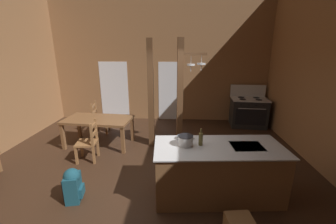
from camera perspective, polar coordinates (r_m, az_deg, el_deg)
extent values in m
cube|color=#382316|center=(4.53, -6.73, -18.00)|extent=(8.12, 8.53, 0.10)
cube|color=#93663F|center=(7.65, -2.13, 14.18)|extent=(8.12, 0.14, 4.39)
cube|color=white|center=(8.03, -13.92, 5.42)|extent=(1.00, 0.01, 2.05)
cube|color=white|center=(7.69, 0.64, 5.42)|extent=(0.84, 0.01, 2.05)
cube|color=brown|center=(3.98, 12.83, -14.98)|extent=(2.16, 1.06, 0.92)
cube|color=silver|center=(3.76, 13.28, -8.90)|extent=(2.23, 1.12, 0.02)
cube|color=black|center=(3.90, 20.11, -8.41)|extent=(0.55, 0.44, 0.00)
cube|color=black|center=(4.55, 11.18, -16.56)|extent=(1.99, 0.19, 0.10)
cube|color=black|center=(7.62, 20.33, -0.19)|extent=(1.15, 0.83, 0.90)
cube|color=black|center=(7.27, 20.94, -1.29)|extent=(0.93, 0.07, 0.52)
cylinder|color=silver|center=(7.17, 21.22, 0.78)|extent=(0.82, 0.08, 0.02)
cube|color=silver|center=(7.51, 20.68, 3.21)|extent=(1.19, 0.88, 0.03)
cube|color=silver|center=(7.81, 20.26, 5.28)|extent=(1.14, 0.12, 0.40)
cylinder|color=black|center=(7.42, 22.81, 2.99)|extent=(0.21, 0.21, 0.01)
cylinder|color=black|center=(7.30, 19.07, 3.18)|extent=(0.21, 0.21, 0.01)
cylinder|color=black|center=(7.71, 22.24, 3.52)|extent=(0.21, 0.21, 0.01)
cylinder|color=black|center=(7.59, 18.63, 3.71)|extent=(0.21, 0.21, 0.01)
cylinder|color=black|center=(7.24, 23.83, 1.61)|extent=(0.05, 0.03, 0.04)
cylinder|color=black|center=(7.18, 22.15, 1.69)|extent=(0.05, 0.03, 0.04)
cylinder|color=black|center=(7.12, 20.44, 1.76)|extent=(0.05, 0.03, 0.04)
cylinder|color=black|center=(7.08, 18.71, 1.84)|extent=(0.05, 0.03, 0.04)
cube|color=brown|center=(5.19, 3.15, 3.79)|extent=(0.15, 0.15, 2.74)
cube|color=brown|center=(5.09, 6.40, 14.92)|extent=(0.67, 0.15, 0.06)
cylinder|color=silver|center=(5.09, 6.08, 13.71)|extent=(0.01, 0.01, 0.22)
cylinder|color=silver|center=(5.10, 6.03, 12.27)|extent=(0.20, 0.20, 0.04)
cylinder|color=silver|center=(5.11, 6.00, 11.38)|extent=(0.02, 0.02, 0.14)
cylinder|color=silver|center=(5.14, 8.80, 13.74)|extent=(0.01, 0.01, 0.20)
cylinder|color=silver|center=(5.14, 8.74, 12.42)|extent=(0.22, 0.22, 0.04)
cylinder|color=silver|center=(5.15, 8.70, 11.53)|extent=(0.02, 0.02, 0.14)
cube|color=brown|center=(5.49, -4.55, 4.50)|extent=(0.14, 0.14, 2.74)
cube|color=olive|center=(3.43, 18.34, -25.10)|extent=(0.39, 0.32, 0.04)
cube|color=brown|center=(5.95, -17.95, -1.91)|extent=(1.77, 1.03, 0.06)
cube|color=brown|center=(6.75, -22.34, -3.49)|extent=(0.09, 0.09, 0.68)
cube|color=brown|center=(6.13, -9.39, -4.43)|extent=(0.09, 0.09, 0.68)
cube|color=brown|center=(6.14, -25.90, -5.91)|extent=(0.09, 0.09, 0.68)
cube|color=brown|center=(5.45, -11.78, -7.32)|extent=(0.09, 0.09, 0.68)
cube|color=olive|center=(5.33, -20.65, -7.59)|extent=(0.49, 0.49, 0.04)
cube|color=olive|center=(5.32, -22.97, -10.59)|extent=(0.06, 0.06, 0.41)
cube|color=olive|center=(5.64, -21.74, -8.86)|extent=(0.06, 0.06, 0.41)
cube|color=olive|center=(5.09, -19.23, -8.04)|extent=(0.06, 0.06, 0.95)
cube|color=olive|center=(5.43, -18.21, -6.38)|extent=(0.06, 0.06, 0.95)
cube|color=olive|center=(5.13, -19.08, -3.44)|extent=(0.08, 0.38, 0.07)
cube|color=olive|center=(5.19, -18.88, -5.41)|extent=(0.08, 0.38, 0.07)
cube|color=olive|center=(6.91, -17.23, -1.74)|extent=(0.48, 0.48, 0.04)
cube|color=olive|center=(7.11, -15.21, -2.98)|extent=(0.05, 0.05, 0.41)
cube|color=olive|center=(6.76, -15.92, -4.05)|extent=(0.05, 0.05, 0.41)
cube|color=olive|center=(7.13, -18.34, -0.91)|extent=(0.05, 0.05, 0.95)
cube|color=olive|center=(6.78, -19.22, -1.88)|extent=(0.05, 0.05, 0.95)
cube|color=olive|center=(6.85, -19.05, 1.52)|extent=(0.07, 0.38, 0.07)
cube|color=olive|center=(6.90, -18.90, 0.00)|extent=(0.07, 0.38, 0.07)
cube|color=#194756|center=(4.20, -23.68, -17.79)|extent=(0.28, 0.36, 0.48)
cube|color=#194756|center=(4.21, -21.76, -18.67)|extent=(0.10, 0.23, 0.17)
cylinder|color=black|center=(4.31, -25.01, -17.00)|extent=(0.05, 0.05, 0.38)
cylinder|color=black|center=(4.16, -25.77, -18.43)|extent=(0.05, 0.05, 0.38)
sphere|color=#194756|center=(4.09, -24.04, -15.22)|extent=(0.32, 0.32, 0.27)
cylinder|color=silver|center=(3.67, 4.65, -7.55)|extent=(0.25, 0.25, 0.17)
cylinder|color=black|center=(3.63, 4.68, -6.29)|extent=(0.26, 0.26, 0.01)
cylinder|color=silver|center=(3.65, 2.48, -6.92)|extent=(0.05, 0.02, 0.02)
cylinder|color=silver|center=(3.66, 6.84, -6.98)|extent=(0.05, 0.02, 0.02)
cylinder|color=slate|center=(3.93, 3.80, -6.66)|extent=(0.19, 0.19, 0.07)
cylinder|color=black|center=(3.91, 3.81, -6.20)|extent=(0.16, 0.16, 0.00)
cylinder|color=brown|center=(3.70, 8.61, -7.06)|extent=(0.07, 0.07, 0.22)
cylinder|color=brown|center=(3.64, 8.71, -4.94)|extent=(0.03, 0.03, 0.08)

